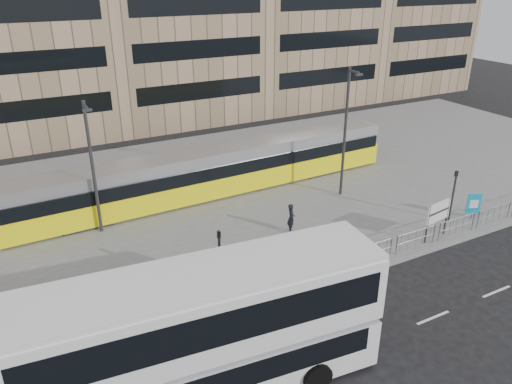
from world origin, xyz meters
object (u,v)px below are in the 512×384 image
traffic_light_west (220,254)px  lamp_post_west (92,163)px  tram (213,172)px  station_sign (438,213)px  lamp_post_east (346,128)px  ad_panel (474,204)px  double_decker_bus (205,331)px  traffic_light_east (454,189)px  pedestrian (291,218)px

traffic_light_west → lamp_post_west: lamp_post_west is taller
tram → station_sign: bearing=-55.5°
tram → lamp_post_east: 8.78m
traffic_light_west → lamp_post_west: size_ratio=0.42×
ad_panel → traffic_light_west: traffic_light_west is taller
double_decker_bus → traffic_light_east: 18.15m
tram → station_sign: tram is taller
ad_panel → traffic_light_west: (-16.03, 0.27, 1.07)m
lamp_post_east → ad_panel: bearing=-53.7°
station_sign → double_decker_bus: bearing=-173.6°
tram → traffic_light_west: traffic_light_west is taller
traffic_light_west → traffic_light_east: (14.64, 0.14, 0.00)m
double_decker_bus → lamp_post_west: 13.43m
lamp_post_west → traffic_light_east: bearing=-24.3°
double_decker_bus → traffic_light_east: double_decker_bus is taller
traffic_light_west → traffic_light_east: size_ratio=1.00×
pedestrian → ad_panel: bearing=-88.9°
traffic_light_east → station_sign: bearing=-165.9°
lamp_post_west → station_sign: bearing=-30.6°
ad_panel → lamp_post_west: 21.57m
traffic_light_west → lamp_post_west: bearing=124.0°
pedestrian → lamp_post_east: 7.17m
double_decker_bus → traffic_light_west: (2.76, 4.99, -0.50)m
lamp_post_west → pedestrian: bearing=-28.2°
double_decker_bus → station_sign: 15.61m
pedestrian → lamp_post_east: (5.55, 2.76, 3.61)m
station_sign → pedestrian: station_sign is taller
tram → lamp_post_east: size_ratio=3.15×
traffic_light_west → traffic_light_east: bearing=11.8°
tram → lamp_post_west: 8.25m
tram → lamp_post_west: (-7.63, -1.81, 2.55)m
station_sign → traffic_light_east: traffic_light_east is taller
lamp_post_east → tram: bearing=150.8°
tram → pedestrian: 7.04m
station_sign → traffic_light_west: traffic_light_west is taller
station_sign → ad_panel: (3.73, 0.73, -0.60)m
lamp_post_west → lamp_post_east: lamp_post_east is taller
pedestrian → lamp_post_west: lamp_post_west is taller
tram → lamp_post_west: lamp_post_west is taller
traffic_light_east → traffic_light_west: bearing=168.7°
tram → station_sign: 13.81m
traffic_light_east → lamp_post_east: (-3.29, 5.96, 2.48)m
station_sign → pedestrian: bearing=137.8°
ad_panel → lamp_post_east: size_ratio=0.19×
double_decker_bus → traffic_light_west: bearing=66.3°
station_sign → traffic_light_west: size_ratio=0.70×
tram → ad_panel: tram is taller
ad_panel → pedestrian: bearing=-175.4°
ad_panel → traffic_light_east: (-1.39, 0.41, 1.07)m
traffic_light_east → lamp_post_west: lamp_post_west is taller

